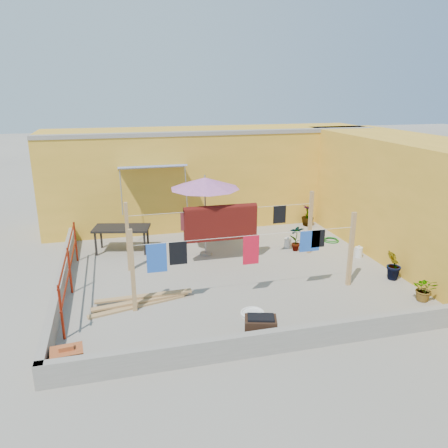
% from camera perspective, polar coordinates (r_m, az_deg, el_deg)
% --- Properties ---
extents(ground, '(80.00, 80.00, 0.00)m').
position_cam_1_polar(ground, '(11.19, 0.98, -6.34)').
color(ground, '#9E998E').
rests_on(ground, ground).
extents(wall_back, '(11.00, 3.27, 3.21)m').
position_cam_1_polar(wall_back, '(15.20, -1.89, 6.38)').
color(wall_back, gold).
rests_on(wall_back, ground).
extents(wall_right, '(2.40, 9.00, 3.20)m').
position_cam_1_polar(wall_right, '(13.00, 23.74, 2.99)').
color(wall_right, gold).
rests_on(wall_right, ground).
extents(parapet_front, '(8.30, 0.16, 0.44)m').
position_cam_1_polar(parapet_front, '(8.09, 7.96, -14.73)').
color(parapet_front, gray).
rests_on(parapet_front, ground).
extents(parapet_left, '(0.16, 7.30, 0.44)m').
position_cam_1_polar(parapet_left, '(10.84, -20.45, -7.03)').
color(parapet_left, gray).
rests_on(parapet_left, ground).
extents(red_railing, '(0.05, 4.20, 1.10)m').
position_cam_1_polar(red_railing, '(10.45, -19.58, -4.89)').
color(red_railing, maroon).
rests_on(red_railing, ground).
extents(clothesline_rig, '(5.09, 2.35, 1.80)m').
position_cam_1_polar(clothesline_rig, '(11.31, -0.10, -0.38)').
color(clothesline_rig, tan).
rests_on(clothesline_rig, ground).
extents(patio_umbrella, '(2.05, 2.05, 2.27)m').
position_cam_1_polar(patio_umbrella, '(11.79, -2.51, 5.30)').
color(patio_umbrella, gray).
rests_on(patio_umbrella, ground).
extents(outdoor_table, '(1.69, 1.10, 0.73)m').
position_cam_1_polar(outdoor_table, '(12.71, -13.23, -0.71)').
color(outdoor_table, black).
rests_on(outdoor_table, ground).
extents(brick_stack, '(0.56, 0.43, 0.45)m').
position_cam_1_polar(brick_stack, '(8.00, -19.76, -16.30)').
color(brick_stack, '#A65426').
rests_on(brick_stack, ground).
extents(lumber_pile, '(2.26, 0.69, 0.14)m').
position_cam_1_polar(lumber_pile, '(9.80, -10.79, -9.84)').
color(lumber_pile, tan).
rests_on(lumber_pile, ground).
extents(brazier, '(0.66, 0.53, 0.52)m').
position_cam_1_polar(brazier, '(8.27, 4.79, -13.56)').
color(brazier, '#321E13').
rests_on(brazier, ground).
extents(white_basin, '(0.51, 0.51, 0.09)m').
position_cam_1_polar(white_basin, '(9.20, 3.75, -11.59)').
color(white_basin, silver).
rests_on(white_basin, ground).
extents(water_jug_a, '(0.21, 0.21, 0.33)m').
position_cam_1_polar(water_jug_a, '(12.96, 8.32, -2.46)').
color(water_jug_a, silver).
rests_on(water_jug_a, ground).
extents(water_jug_b, '(0.21, 0.21, 0.33)m').
position_cam_1_polar(water_jug_b, '(12.68, 17.17, -3.52)').
color(water_jug_b, silver).
rests_on(water_jug_b, ground).
extents(green_hose, '(0.49, 0.49, 0.07)m').
position_cam_1_polar(green_hose, '(13.80, 13.79, -2.05)').
color(green_hose, '#176B1B').
rests_on(green_hose, ground).
extents(plant_back_a, '(0.94, 0.94, 0.79)m').
position_cam_1_polar(plant_back_a, '(13.65, -0.55, -0.14)').
color(plant_back_a, '#1E5C1A').
rests_on(plant_back_a, ground).
extents(plant_back_b, '(0.52, 0.52, 0.72)m').
position_cam_1_polar(plant_back_b, '(15.10, 10.88, 1.13)').
color(plant_back_b, '#1E5C1A').
rests_on(plant_back_b, ground).
extents(plant_right_a, '(0.44, 0.33, 0.77)m').
position_cam_1_polar(plant_right_a, '(12.68, 9.43, -1.80)').
color(plant_right_a, '#1E5C1A').
rests_on(plant_right_a, ground).
extents(plant_right_b, '(0.52, 0.55, 0.78)m').
position_cam_1_polar(plant_right_b, '(11.40, 21.32, -5.03)').
color(plant_right_b, '#1E5C1A').
rests_on(plant_right_b, ground).
extents(plant_right_c, '(0.66, 0.65, 0.56)m').
position_cam_1_polar(plant_right_c, '(10.63, 24.75, -7.72)').
color(plant_right_c, '#1E5C1A').
rests_on(plant_right_c, ground).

